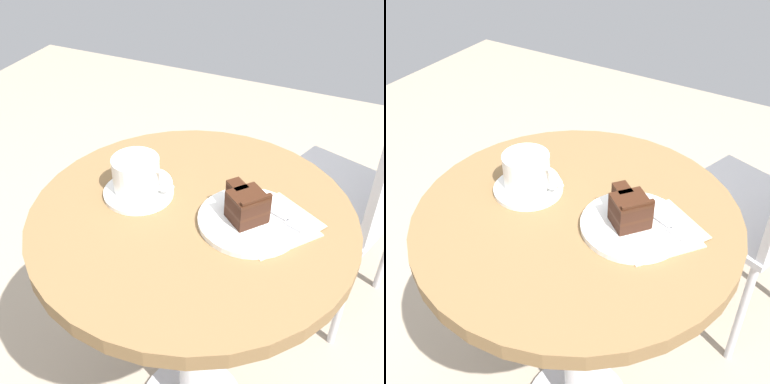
% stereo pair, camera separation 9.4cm
% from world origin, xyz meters
% --- Properties ---
extents(cafe_table, '(0.66, 0.66, 0.73)m').
position_xyz_m(cafe_table, '(0.00, 0.00, 0.60)').
color(cafe_table, brown).
rests_on(cafe_table, ground).
extents(saucer, '(0.15, 0.15, 0.01)m').
position_xyz_m(saucer, '(-0.13, 0.01, 0.73)').
color(saucer, white).
rests_on(saucer, cafe_table).
extents(coffee_cup, '(0.13, 0.10, 0.07)m').
position_xyz_m(coffee_cup, '(-0.13, 0.02, 0.77)').
color(coffee_cup, white).
rests_on(coffee_cup, saucer).
extents(teaspoon, '(0.11, 0.02, 0.00)m').
position_xyz_m(teaspoon, '(-0.10, 0.05, 0.74)').
color(teaspoon, '#B7B7BC').
rests_on(teaspoon, saucer).
extents(cake_plate, '(0.20, 0.20, 0.01)m').
position_xyz_m(cake_plate, '(0.11, 0.02, 0.73)').
color(cake_plate, white).
rests_on(cake_plate, cafe_table).
extents(cake_slice, '(0.10, 0.09, 0.07)m').
position_xyz_m(cake_slice, '(0.10, 0.02, 0.77)').
color(cake_slice, '#381E14').
rests_on(cake_slice, cake_plate).
extents(fork, '(0.15, 0.07, 0.00)m').
position_xyz_m(fork, '(0.16, 0.04, 0.74)').
color(fork, '#B7B7BC').
rests_on(fork, cake_plate).
extents(napkin, '(0.20, 0.21, 0.00)m').
position_xyz_m(napkin, '(0.16, 0.03, 0.73)').
color(napkin, beige).
rests_on(napkin, cafe_table).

